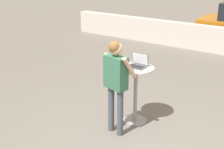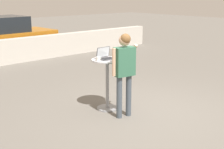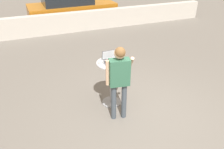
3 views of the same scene
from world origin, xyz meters
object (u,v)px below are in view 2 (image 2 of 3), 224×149
(cafe_table, at_px, (107,78))
(coffee_mug, at_px, (98,59))
(laptop, at_px, (106,56))
(standing_person, at_px, (124,65))

(cafe_table, relative_size, coffee_mug, 9.22)
(laptop, xyz_separation_m, standing_person, (-0.05, -0.60, -0.07))
(cafe_table, height_order, laptop, laptop)
(laptop, height_order, coffee_mug, laptop)
(cafe_table, xyz_separation_m, laptop, (0.00, 0.05, 0.45))
(cafe_table, relative_size, standing_person, 0.65)
(cafe_table, bearing_deg, standing_person, -95.29)
(laptop, bearing_deg, standing_person, -94.87)
(laptop, bearing_deg, cafe_table, -90.09)
(standing_person, bearing_deg, cafe_table, 84.71)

